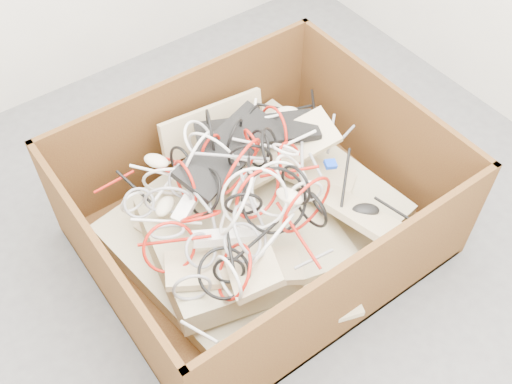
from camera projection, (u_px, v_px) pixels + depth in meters
ground at (264, 256)px, 2.52m from camera, size 3.00×3.00×0.00m
cardboard_box at (255, 223)px, 2.47m from camera, size 1.32×1.10×0.56m
keyboard_pile at (261, 188)px, 2.39m from camera, size 0.99×1.03×0.36m
mice_scatter at (261, 184)px, 2.32m from camera, size 0.81×0.73×0.21m
power_strip_left at (196, 190)px, 2.27m from camera, size 0.28×0.18×0.12m
power_strip_right at (229, 237)px, 2.19m from camera, size 0.27×0.15×0.09m
vga_plug at (330, 164)px, 2.35m from camera, size 0.06×0.06×0.03m
cable_tangle at (236, 188)px, 2.23m from camera, size 1.13×0.85×0.47m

